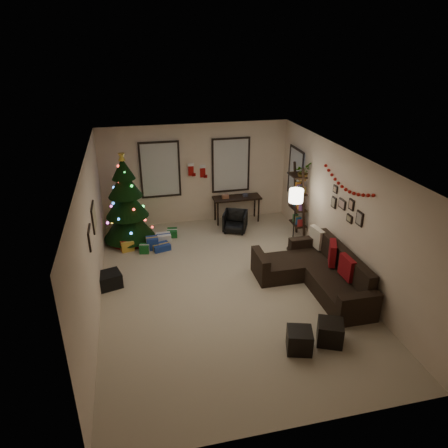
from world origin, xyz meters
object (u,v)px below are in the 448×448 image
at_px(sofa, 318,273).
at_px(desk_chair, 235,221).
at_px(bookshelf, 299,203).
at_px(desk, 237,200).
at_px(christmas_tree, 127,205).

distance_m(sofa, desk_chair, 3.09).
bearing_deg(sofa, bookshelf, 78.83).
distance_m(desk, bookshelf, 1.86).
xyz_separation_m(christmas_tree, sofa, (3.74, -2.95, -0.70)).
height_order(christmas_tree, desk, christmas_tree).
relative_size(sofa, desk_chair, 4.52).
bearing_deg(desk_chair, christmas_tree, -157.61).
xyz_separation_m(desk_chair, bookshelf, (1.44, -0.71, 0.66)).
bearing_deg(christmas_tree, bookshelf, -10.07).
bearing_deg(sofa, desk_chair, 109.04).
bearing_deg(bookshelf, desk, 132.17).
bearing_deg(desk_chair, desk, 94.89).
distance_m(sofa, desk, 3.67).
height_order(desk, bookshelf, bookshelf).
distance_m(desk_chair, bookshelf, 1.74).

